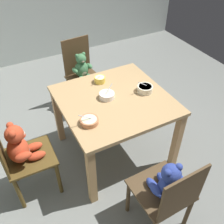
{
  "coord_description": "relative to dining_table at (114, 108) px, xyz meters",
  "views": [
    {
      "loc": [
        -0.91,
        -1.69,
        2.2
      ],
      "look_at": [
        0.0,
        0.05,
        0.53
      ],
      "focal_mm": 40.45,
      "sensor_mm": 36.0,
      "label": 1
    }
  ],
  "objects": [
    {
      "name": "teddy_chair_near_left",
      "position": [
        -0.94,
        -0.07,
        -0.07
      ],
      "size": [
        0.43,
        0.4,
        0.84
      ],
      "rotation": [
        0.0,
        0.0,
        -0.02
      ],
      "color": "#4E3C19",
      "rests_on": "ground_plane"
    },
    {
      "name": "porridge_bowl_yellow_far_center",
      "position": [
        0.0,
        0.32,
        0.14
      ],
      "size": [
        0.11,
        0.11,
        0.12
      ],
      "color": "gold",
      "rests_on": "dining_table"
    },
    {
      "name": "teddy_chair_far_center",
      "position": [
        0.03,
        0.93,
        -0.09
      ],
      "size": [
        0.42,
        0.43,
        0.92
      ],
      "rotation": [
        0.0,
        0.0,
        -1.48
      ],
      "color": "#4B3620",
      "rests_on": "ground_plane"
    },
    {
      "name": "porridge_bowl_white_center",
      "position": [
        -0.06,
        0.04,
        0.14
      ],
      "size": [
        0.15,
        0.15,
        0.13
      ],
      "color": "white",
      "rests_on": "dining_table"
    },
    {
      "name": "porridge_bowl_cream_near_right",
      "position": [
        0.32,
        -0.04,
        0.14
      ],
      "size": [
        0.16,
        0.15,
        0.14
      ],
      "color": "beige",
      "rests_on": "dining_table"
    },
    {
      "name": "teddy_chair_near_front",
      "position": [
        -0.05,
        -0.93,
        -0.08
      ],
      "size": [
        0.43,
        0.43,
        0.87
      ],
      "rotation": [
        0.0,
        0.0,
        1.6
      ],
      "color": "#473520",
      "rests_on": "ground_plane"
    },
    {
      "name": "ground_plane",
      "position": [
        0.0,
        0.0,
        -0.65
      ],
      "size": [
        5.2,
        5.2,
        0.04
      ],
      "color": "slate"
    },
    {
      "name": "dining_table",
      "position": [
        0.0,
        0.0,
        0.0
      ],
      "size": [
        1.02,
        1.01,
        0.74
      ],
      "color": "tan",
      "rests_on": "ground_plane"
    },
    {
      "name": "porridge_bowl_terracotta_near_left",
      "position": [
        -0.35,
        -0.21,
        0.14
      ],
      "size": [
        0.17,
        0.16,
        0.12
      ],
      "color": "#B7724C",
      "rests_on": "dining_table"
    }
  ]
}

